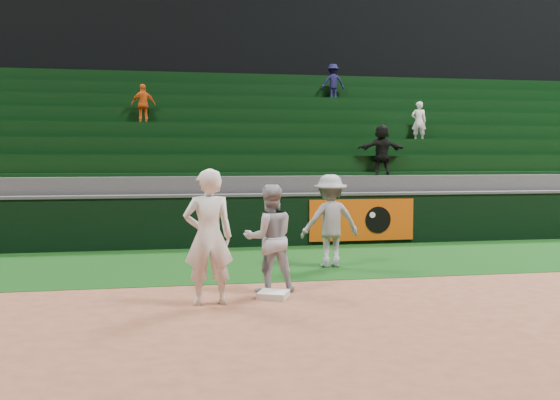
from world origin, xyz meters
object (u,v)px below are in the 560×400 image
object	(u,v)px
first_baseman	(208,237)
baserunner	(270,238)
first_base	(273,295)
base_coach	(330,221)

from	to	relation	value
first_baseman	baserunner	size ratio (longest dim) A/B	1.16
first_base	base_coach	xyz separation A→B (m)	(1.52, 2.38, 0.85)
first_base	baserunner	size ratio (longest dim) A/B	0.25
first_base	first_baseman	bearing A→B (deg)	-165.43
baserunner	base_coach	bearing A→B (deg)	-131.88
first_baseman	baserunner	world-z (taller)	first_baseman
first_baseman	base_coach	bearing A→B (deg)	-137.41
baserunner	base_coach	size ratio (longest dim) A/B	0.95
first_baseman	first_base	bearing A→B (deg)	-169.31
first_baseman	base_coach	xyz separation A→B (m)	(2.51, 2.64, -0.08)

